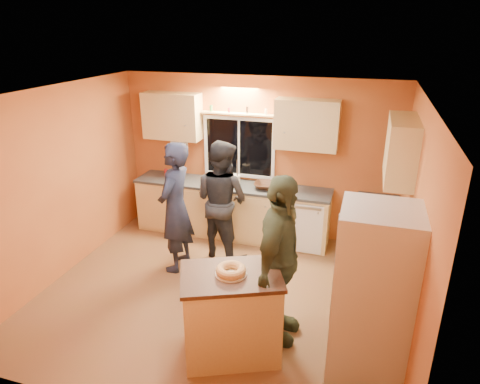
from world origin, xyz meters
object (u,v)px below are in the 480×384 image
(person_center, at_px, (222,200))
(person_left, at_px, (175,208))
(island, at_px, (231,314))
(person_right, at_px, (279,261))
(refrigerator, at_px, (372,295))

(person_center, bearing_deg, person_left, 68.29)
(island, bearing_deg, person_center, 88.26)
(island, xyz_separation_m, person_center, (-0.80, 1.99, 0.40))
(person_right, bearing_deg, person_center, 41.13)
(person_center, relative_size, person_right, 0.93)
(refrigerator, xyz_separation_m, person_center, (-2.17, 1.82, 0.00))
(island, relative_size, person_center, 0.67)
(refrigerator, distance_m, person_right, 1.00)
(person_left, xyz_separation_m, person_center, (0.50, 0.54, -0.04))
(person_left, bearing_deg, person_right, 59.58)
(person_left, relative_size, person_center, 1.04)
(refrigerator, relative_size, person_right, 0.93)
(island, distance_m, person_left, 1.99)
(refrigerator, relative_size, person_left, 0.96)
(refrigerator, relative_size, person_center, 1.00)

